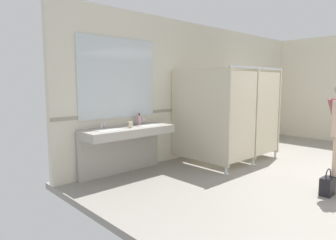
% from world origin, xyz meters
% --- Properties ---
extents(wall_back, '(7.54, 0.12, 2.89)m').
position_xyz_m(wall_back, '(0.00, 3.22, 1.45)').
color(wall_back, beige).
rests_on(wall_back, ground_plane).
extents(wall_back_tile_band, '(7.54, 0.01, 0.06)m').
position_xyz_m(wall_back_tile_band, '(0.00, 3.16, 1.05)').
color(wall_back_tile_band, '#9E937F').
rests_on(wall_back_tile_band, wall_back).
extents(vanity_counter, '(1.66, 0.56, 0.96)m').
position_xyz_m(vanity_counter, '(-2.54, 2.95, 0.62)').
color(vanity_counter, '#B2ADA3').
rests_on(vanity_counter, ground_plane).
extents(mirror_panel, '(1.56, 0.02, 1.39)m').
position_xyz_m(mirror_panel, '(-2.54, 3.15, 1.69)').
color(mirror_panel, silver).
rests_on(mirror_panel, wall_back).
extents(bathroom_stalls, '(1.85, 1.45, 1.91)m').
position_xyz_m(bathroom_stalls, '(-0.34, 2.23, 1.00)').
color(bathroom_stalls, beige).
rests_on(bathroom_stalls, ground_plane).
extents(handbag, '(0.25, 0.15, 0.39)m').
position_xyz_m(handbag, '(-1.00, 0.14, 0.14)').
color(handbag, black).
rests_on(handbag, ground_plane).
extents(soap_dispenser, '(0.07, 0.07, 0.21)m').
position_xyz_m(soap_dispenser, '(-2.18, 3.03, 0.93)').
color(soap_dispenser, '#D899B2').
rests_on(soap_dispenser, vanity_counter).
extents(paper_cup, '(0.07, 0.07, 0.10)m').
position_xyz_m(paper_cup, '(-2.53, 2.81, 0.90)').
color(paper_cup, beige).
rests_on(paper_cup, vanity_counter).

